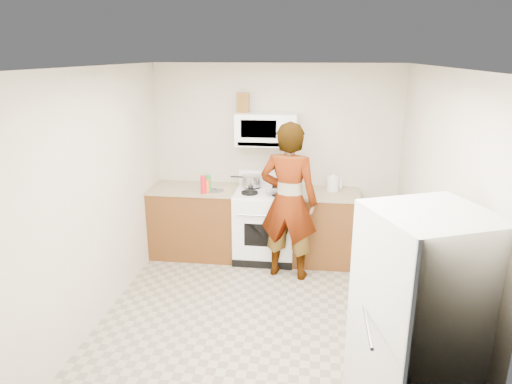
% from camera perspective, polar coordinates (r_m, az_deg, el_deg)
% --- Properties ---
extents(floor, '(3.60, 3.60, 0.00)m').
position_cam_1_polar(floor, '(4.85, 0.32, -15.62)').
color(floor, gray).
rests_on(floor, ground).
extents(back_wall, '(3.20, 0.02, 2.50)m').
position_cam_1_polar(back_wall, '(6.03, 2.43, 3.88)').
color(back_wall, beige).
rests_on(back_wall, floor).
extents(right_wall, '(0.02, 3.60, 2.50)m').
position_cam_1_polar(right_wall, '(4.42, 21.29, -2.22)').
color(right_wall, beige).
rests_on(right_wall, floor).
extents(cabinet_left, '(1.12, 0.62, 0.90)m').
position_cam_1_polar(cabinet_left, '(6.15, -7.63, -3.78)').
color(cabinet_left, brown).
rests_on(cabinet_left, floor).
extents(counter_left, '(1.14, 0.64, 0.03)m').
position_cam_1_polar(counter_left, '(6.00, -7.80, 0.40)').
color(counter_left, '#998B68').
rests_on(counter_left, cabinet_left).
extents(cabinet_right, '(0.80, 0.62, 0.90)m').
position_cam_1_polar(cabinet_right, '(5.96, 8.63, -4.52)').
color(cabinet_right, brown).
rests_on(cabinet_right, floor).
extents(counter_right, '(0.82, 0.64, 0.03)m').
position_cam_1_polar(counter_right, '(5.81, 8.83, -0.22)').
color(counter_right, '#998B68').
rests_on(counter_right, cabinet_right).
extents(gas_range, '(0.76, 0.65, 1.13)m').
position_cam_1_polar(gas_range, '(5.97, 1.12, -3.93)').
color(gas_range, white).
rests_on(gas_range, floor).
extents(microwave, '(0.76, 0.38, 0.40)m').
position_cam_1_polar(microwave, '(5.77, 1.33, 7.86)').
color(microwave, white).
rests_on(microwave, back_wall).
extents(person, '(0.76, 0.58, 1.89)m').
position_cam_1_polar(person, '(5.36, 4.09, -1.21)').
color(person, tan).
rests_on(person, floor).
extents(fridge, '(0.92, 0.92, 1.70)m').
position_cam_1_polar(fridge, '(3.32, 19.81, -16.33)').
color(fridge, silver).
rests_on(fridge, floor).
extents(kettle, '(0.19, 0.19, 0.18)m').
position_cam_1_polar(kettle, '(5.87, 9.58, 1.02)').
color(kettle, white).
rests_on(kettle, counter_right).
extents(jug, '(0.14, 0.14, 0.24)m').
position_cam_1_polar(jug, '(5.81, -1.58, 11.11)').
color(jug, brown).
rests_on(jug, microwave).
extents(saucepan, '(0.32, 0.32, 0.14)m').
position_cam_1_polar(saucepan, '(5.93, -0.57, 1.42)').
color(saucepan, '#BABABF').
rests_on(saucepan, gas_range).
extents(tray, '(0.29, 0.24, 0.05)m').
position_cam_1_polar(tray, '(5.69, 2.57, -0.00)').
color(tray, white).
rests_on(tray, gas_range).
extents(bottle_spray, '(0.08, 0.08, 0.22)m').
position_cam_1_polar(bottle_spray, '(5.71, -6.61, 0.93)').
color(bottle_spray, red).
rests_on(bottle_spray, counter_left).
extents(bottle_hot_sauce, '(0.07, 0.07, 0.16)m').
position_cam_1_polar(bottle_hot_sauce, '(5.74, -6.11, 0.73)').
color(bottle_hot_sauce, '#F35B1B').
rests_on(bottle_hot_sauce, counter_left).
extents(bottle_green_cap, '(0.07, 0.07, 0.21)m').
position_cam_1_polar(bottle_green_cap, '(5.81, -5.98, 1.13)').
color(bottle_green_cap, '#1A9034').
rests_on(bottle_green_cap, counter_left).
extents(pot_lid, '(0.30, 0.30, 0.01)m').
position_cam_1_polar(pot_lid, '(5.83, -5.19, 0.23)').
color(pot_lid, silver).
rests_on(pot_lid, counter_left).
extents(broom, '(0.17, 0.22, 1.17)m').
position_cam_1_polar(broom, '(5.29, 17.84, -6.36)').
color(broom, white).
rests_on(broom, floor).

